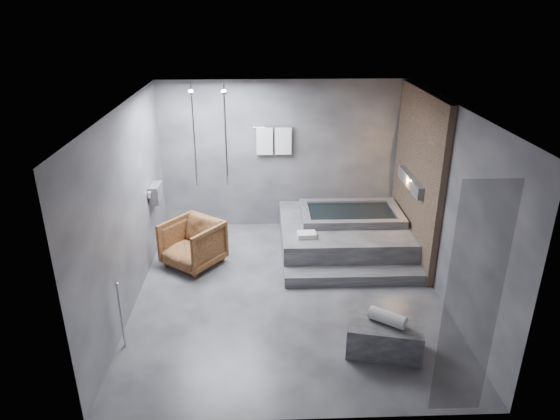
{
  "coord_description": "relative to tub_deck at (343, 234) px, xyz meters",
  "views": [
    {
      "loc": [
        -0.36,
        -6.48,
        4.08
      ],
      "look_at": [
        -0.11,
        0.3,
        1.22
      ],
      "focal_mm": 32.0,
      "sensor_mm": 36.0,
      "label": 1
    }
  ],
  "objects": [
    {
      "name": "concrete_bench",
      "position": [
        0.07,
        -2.88,
        -0.04
      ],
      "size": [
        1.0,
        0.69,
        0.41
      ],
      "primitive_type": "cube",
      "rotation": [
        0.0,
        0.0,
        -0.22
      ],
      "color": "#333436",
      "rests_on": "ground"
    },
    {
      "name": "room",
      "position": [
        -0.65,
        -1.21,
        1.48
      ],
      "size": [
        5.0,
        5.04,
        2.82
      ],
      "color": "#303033",
      "rests_on": "ground"
    },
    {
      "name": "tub_step",
      "position": [
        0.0,
        -1.18,
        -0.16
      ],
      "size": [
        2.2,
        0.36,
        0.18
      ],
      "primitive_type": "cube",
      "color": "#353538",
      "rests_on": "ground"
    },
    {
      "name": "driftwood_chair",
      "position": [
        -2.58,
        -0.54,
        0.14
      ],
      "size": [
        1.17,
        1.18,
        0.77
      ],
      "primitive_type": "imported",
      "rotation": [
        0.0,
        0.0,
        -0.65
      ],
      "color": "#3F210F",
      "rests_on": "ground"
    },
    {
      "name": "tub_deck",
      "position": [
        0.0,
        0.0,
        0.0
      ],
      "size": [
        2.2,
        2.0,
        0.5
      ],
      "primitive_type": "cube",
      "color": "#353538",
      "rests_on": "ground"
    },
    {
      "name": "deck_towel",
      "position": [
        -0.71,
        -0.59,
        0.29
      ],
      "size": [
        0.31,
        0.24,
        0.08
      ],
      "primitive_type": "cube",
      "rotation": [
        0.0,
        0.0,
        0.05
      ],
      "color": "silver",
      "rests_on": "tub_deck"
    },
    {
      "name": "rolled_towel",
      "position": [
        0.09,
        -2.87,
        0.24
      ],
      "size": [
        0.47,
        0.41,
        0.17
      ],
      "primitive_type": "cylinder",
      "rotation": [
        0.0,
        1.57,
        -0.64
      ],
      "color": "silver",
      "rests_on": "concrete_bench"
    }
  ]
}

